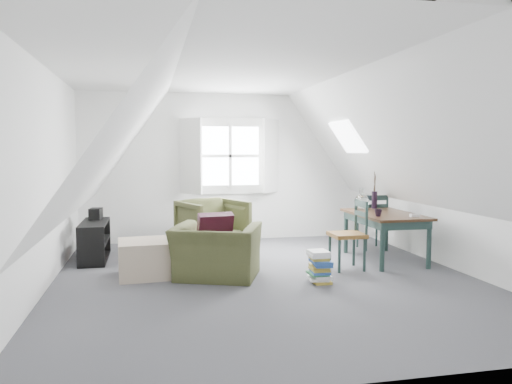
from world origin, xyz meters
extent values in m
plane|color=#49494E|center=(0.00, 0.00, 0.00)|extent=(5.50, 5.50, 0.00)
plane|color=white|center=(0.00, 0.00, 2.50)|extent=(5.50, 5.50, 0.00)
plane|color=white|center=(0.00, 2.75, 1.25)|extent=(5.00, 0.00, 5.00)
plane|color=white|center=(0.00, -2.75, 1.25)|extent=(5.00, 0.00, 5.00)
plane|color=white|center=(-2.50, 0.00, 1.25)|extent=(0.00, 5.50, 5.50)
plane|color=white|center=(2.50, 0.00, 1.25)|extent=(0.00, 5.50, 5.50)
plane|color=white|center=(-1.55, 0.00, 1.78)|extent=(3.19, 5.50, 4.48)
plane|color=white|center=(1.55, 0.00, 1.78)|extent=(3.19, 5.50, 4.48)
cube|color=white|center=(0.00, 2.73, 1.45)|extent=(1.30, 0.04, 1.30)
cube|color=white|center=(-0.68, 2.57, 1.45)|extent=(0.35, 0.35, 1.25)
cube|color=white|center=(0.68, 2.57, 1.45)|extent=(0.35, 0.35, 1.25)
cube|color=white|center=(0.00, 2.72, 1.45)|extent=(1.00, 0.02, 1.00)
cube|color=white|center=(0.00, 2.70, 1.45)|extent=(1.08, 0.04, 0.05)
cube|color=white|center=(0.00, 2.70, 1.45)|extent=(0.05, 0.04, 1.08)
cube|color=white|center=(1.55, 1.30, 1.75)|extent=(0.35, 0.75, 0.47)
imported|color=#3D4121|center=(-0.58, 0.19, 0.00)|extent=(1.24, 1.17, 0.65)
imported|color=#3D4121|center=(-0.44, 1.68, 0.00)|extent=(1.14, 1.15, 0.81)
cube|color=#380F1F|center=(-0.58, 0.34, 0.56)|extent=(0.46, 0.31, 0.45)
cube|color=tan|center=(-1.41, 0.47, 0.22)|extent=(0.71, 0.71, 0.44)
cube|color=#311B0E|center=(1.86, 0.68, 0.65)|extent=(0.80, 1.34, 0.04)
cube|color=#213733|center=(1.86, 0.68, 0.58)|extent=(0.71, 1.25, 0.11)
cylinder|color=#213733|center=(1.53, 0.08, 0.32)|extent=(0.06, 0.06, 0.63)
cylinder|color=#213733|center=(2.19, 0.08, 0.32)|extent=(0.06, 0.06, 0.63)
cylinder|color=#213733|center=(1.53, 1.27, 0.32)|extent=(0.06, 0.06, 0.63)
cylinder|color=#213733|center=(2.19, 1.27, 0.32)|extent=(0.06, 0.06, 0.63)
sphere|color=silver|center=(1.71, 1.13, 0.79)|extent=(0.22, 0.22, 0.22)
cylinder|color=silver|center=(1.71, 1.13, 0.93)|extent=(0.07, 0.07, 0.12)
cylinder|color=black|center=(1.96, 1.23, 0.80)|extent=(0.08, 0.08, 0.26)
cylinder|color=#3F2D1E|center=(1.96, 1.23, 1.08)|extent=(0.03, 0.05, 0.46)
cylinder|color=#3F2D1E|center=(1.98, 1.24, 1.08)|extent=(0.05, 0.06, 0.46)
cylinder|color=#3F2D1E|center=(1.95, 1.22, 1.08)|extent=(0.05, 0.08, 0.46)
imported|color=black|center=(1.61, 0.38, 0.67)|extent=(0.12, 0.12, 0.09)
cube|color=white|center=(2.06, 0.23, 0.69)|extent=(0.12, 0.08, 0.04)
cube|color=brown|center=(2.05, 1.49, 0.44)|extent=(0.41, 0.41, 0.05)
cylinder|color=#213733|center=(2.22, 1.65, 0.21)|extent=(0.03, 0.03, 0.42)
cylinder|color=#213733|center=(2.22, 1.32, 0.21)|extent=(0.03, 0.03, 0.42)
cylinder|color=#213733|center=(1.89, 1.65, 0.21)|extent=(0.03, 0.03, 0.42)
cylinder|color=#213733|center=(1.89, 1.32, 0.21)|extent=(0.03, 0.03, 0.42)
cylinder|color=#213733|center=(2.22, 1.30, 0.65)|extent=(0.03, 0.03, 0.44)
cylinder|color=#213733|center=(1.89, 1.30, 0.65)|extent=(0.03, 0.03, 0.44)
cube|color=#213733|center=(2.05, 1.30, 0.82)|extent=(0.33, 0.03, 0.08)
cube|color=#213733|center=(2.05, 1.30, 0.70)|extent=(0.33, 0.03, 0.06)
cube|color=brown|center=(1.14, 0.29, 0.45)|extent=(0.42, 0.42, 0.05)
cylinder|color=#213733|center=(0.97, 0.46, 0.22)|extent=(0.04, 0.04, 0.43)
cylinder|color=#213733|center=(1.31, 0.46, 0.22)|extent=(0.04, 0.04, 0.43)
cylinder|color=#213733|center=(0.97, 0.12, 0.22)|extent=(0.04, 0.04, 0.43)
cylinder|color=#213733|center=(1.31, 0.12, 0.22)|extent=(0.04, 0.04, 0.43)
cylinder|color=#213733|center=(1.33, 0.46, 0.67)|extent=(0.04, 0.04, 0.45)
cylinder|color=#213733|center=(1.33, 0.12, 0.67)|extent=(0.04, 0.04, 0.45)
cube|color=#213733|center=(1.33, 0.29, 0.85)|extent=(0.03, 0.34, 0.08)
cube|color=#213733|center=(1.33, 0.29, 0.72)|extent=(0.03, 0.34, 0.06)
cube|color=black|center=(-2.13, 1.56, 0.01)|extent=(0.35, 1.06, 0.03)
cube|color=black|center=(-2.13, 1.56, 0.26)|extent=(0.35, 1.06, 0.03)
cube|color=black|center=(-2.13, 1.56, 0.53)|extent=(0.35, 1.06, 0.03)
cube|color=black|center=(-2.13, 1.05, 0.26)|extent=(0.35, 0.03, 0.53)
cube|color=black|center=(-2.13, 2.08, 0.26)|extent=(0.35, 0.03, 0.53)
cube|color=#264C99|center=(-2.13, 1.25, 0.11)|extent=(0.16, 0.18, 0.19)
cube|color=red|center=(-2.13, 1.65, 0.11)|extent=(0.16, 0.21, 0.19)
cube|color=white|center=(-2.13, 1.39, 0.37)|extent=(0.16, 0.19, 0.18)
cube|color=black|center=(-2.13, 1.81, 0.62)|extent=(0.19, 0.24, 0.18)
cube|color=#B29933|center=(0.59, -0.27, 0.02)|extent=(0.20, 0.26, 0.03)
cube|color=white|center=(0.56, -0.26, 0.05)|extent=(0.25, 0.29, 0.03)
cube|color=white|center=(0.60, -0.28, 0.08)|extent=(0.21, 0.28, 0.03)
cube|color=#337F4C|center=(0.55, -0.27, 0.11)|extent=(0.21, 0.26, 0.03)
cube|color=#264C99|center=(0.57, -0.29, 0.14)|extent=(0.23, 0.30, 0.02)
cube|color=#B29933|center=(0.57, -0.27, 0.16)|extent=(0.20, 0.26, 0.02)
cube|color=#B29933|center=(0.57, -0.25, 0.19)|extent=(0.23, 0.29, 0.03)
cube|color=#264C99|center=(0.60, -0.29, 0.22)|extent=(0.23, 0.30, 0.03)
cube|color=#264C99|center=(0.58, -0.29, 0.25)|extent=(0.23, 0.29, 0.03)
cube|color=#B29933|center=(0.57, -0.24, 0.29)|extent=(0.21, 0.27, 0.03)
cube|color=white|center=(0.56, -0.25, 0.32)|extent=(0.22, 0.25, 0.04)
cube|color=white|center=(0.56, -0.24, 0.36)|extent=(0.22, 0.26, 0.03)
camera|label=1|loc=(-1.37, -5.72, 1.55)|focal=35.00mm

